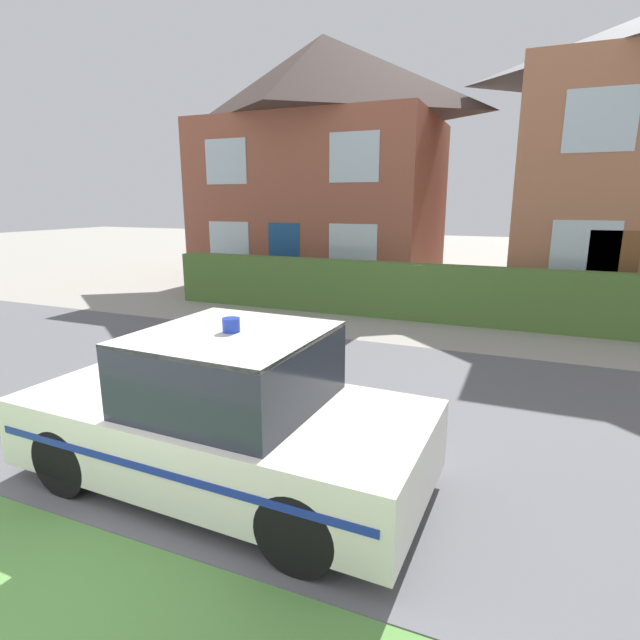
% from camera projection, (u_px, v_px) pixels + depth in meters
% --- Properties ---
extents(road_strip, '(28.00, 6.44, 0.01)m').
position_uv_depth(road_strip, '(289.00, 398.00, 7.05)').
color(road_strip, '#5B5B60').
rests_on(road_strip, ground).
extents(garden_hedge, '(12.43, 0.51, 1.31)m').
position_uv_depth(garden_hedge, '(407.00, 291.00, 11.72)').
color(garden_hedge, '#4C7233').
rests_on(garden_hedge, ground).
extents(police_car, '(4.03, 1.93, 1.67)m').
position_uv_depth(police_car, '(226.00, 416.00, 4.80)').
color(police_car, black).
rests_on(police_car, road_strip).
extents(house_left, '(7.67, 5.60, 7.79)m').
position_uv_depth(house_left, '(323.00, 162.00, 16.38)').
color(house_left, '#93513D').
rests_on(house_left, ground).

